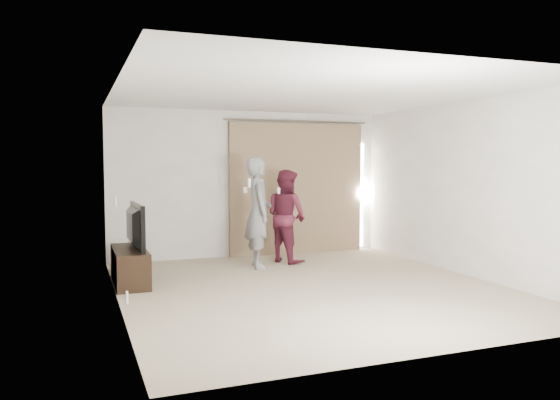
% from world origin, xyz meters
% --- Properties ---
extents(floor, '(5.50, 5.50, 0.00)m').
position_xyz_m(floor, '(0.00, 0.00, 0.00)').
color(floor, tan).
rests_on(floor, ground).
extents(wall_back, '(5.00, 0.04, 2.60)m').
position_xyz_m(wall_back, '(0.00, 2.75, 1.30)').
color(wall_back, beige).
rests_on(wall_back, ground).
extents(wall_left, '(0.04, 5.50, 2.60)m').
position_xyz_m(wall_left, '(-2.50, -0.00, 1.30)').
color(wall_left, beige).
rests_on(wall_left, ground).
extents(ceiling, '(5.00, 5.50, 0.01)m').
position_xyz_m(ceiling, '(0.00, 0.00, 2.60)').
color(ceiling, silver).
rests_on(ceiling, wall_back).
extents(curtain, '(2.80, 0.11, 2.46)m').
position_xyz_m(curtain, '(0.91, 2.68, 1.20)').
color(curtain, '#93775A').
rests_on(curtain, ground).
extents(tv_console, '(0.44, 1.26, 0.49)m').
position_xyz_m(tv_console, '(-2.27, 1.14, 0.24)').
color(tv_console, black).
rests_on(tv_console, ground).
extents(tv, '(0.18, 1.10, 0.63)m').
position_xyz_m(tv, '(-2.27, 1.14, 0.80)').
color(tv, black).
rests_on(tv, tv_console).
extents(scratching_post, '(0.35, 0.35, 0.46)m').
position_xyz_m(scratching_post, '(-2.10, 2.10, 0.19)').
color(scratching_post, tan).
rests_on(scratching_post, ground).
extents(person_man, '(0.51, 0.70, 1.78)m').
position_xyz_m(person_man, '(-0.22, 1.61, 0.89)').
color(person_man, gray).
rests_on(person_man, ground).
extents(person_woman, '(0.84, 0.93, 1.57)m').
position_xyz_m(person_woman, '(0.38, 1.91, 0.78)').
color(person_woman, '#5A1C2D').
rests_on(person_woman, ground).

